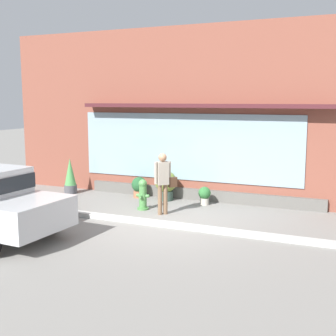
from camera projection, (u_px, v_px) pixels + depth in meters
The scene contains 9 objects.
ground_plane at pixel (161, 224), 11.55m from camera, with size 60.00×60.00×0.00m, color gray.
curb_strip at pixel (157, 223), 11.36m from camera, with size 14.00×0.24×0.12m, color #B2B2AD.
storefront at pixel (202, 116), 14.04m from camera, with size 14.00×0.81×5.44m.
fire_hydrant at pixel (143, 194), 12.97m from camera, with size 0.40×0.37×0.89m.
pedestrian_with_handbag at pixel (163, 179), 12.33m from camera, with size 0.52×0.51×1.72m.
potted_plant_doorstep at pixel (204, 195), 13.58m from camera, with size 0.38×0.38×0.56m.
potted_plant_near_hydrant at pixel (166, 184), 14.16m from camera, with size 0.69×0.69×0.94m.
potted_plant_window_center at pixel (70, 177), 15.21m from camera, with size 0.43×0.43×1.20m.
potted_plant_low_front at pixel (139, 186), 14.61m from camera, with size 0.50×0.50×0.67m.
Camera 1 is at (4.65, -10.19, 3.18)m, focal length 47.80 mm.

